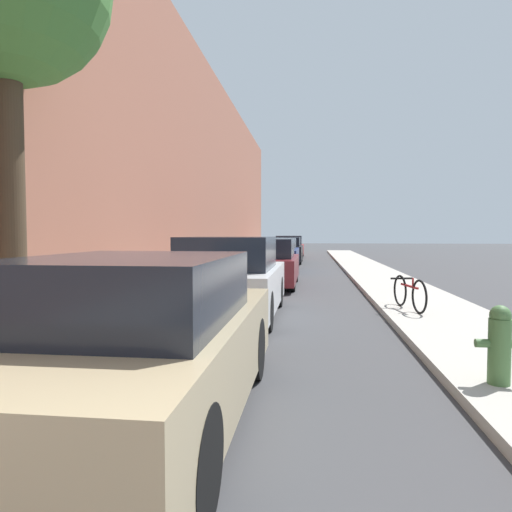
{
  "coord_description": "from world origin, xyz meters",
  "views": [
    {
      "loc": [
        0.54,
        2.01,
        1.57
      ],
      "look_at": [
        -0.7,
        12.07,
        1.07
      ],
      "focal_mm": 31.75,
      "sensor_mm": 36.0,
      "label": 1
    }
  ],
  "objects_px": {
    "parked_car_maroon": "(266,264)",
    "parked_car_black": "(285,251)",
    "parked_car_champagne": "(138,344)",
    "bicycle": "(409,293)",
    "parked_car_white": "(230,279)",
    "parked_car_red": "(290,247)",
    "parked_car_navy": "(276,255)",
    "fire_hydrant": "(500,344)"
  },
  "relations": [
    {
      "from": "parked_car_maroon",
      "to": "parked_car_black",
      "type": "xyz_separation_m",
      "value": [
        -0.05,
        10.75,
        -0.01
      ]
    },
    {
      "from": "parked_car_champagne",
      "to": "parked_car_maroon",
      "type": "bearing_deg",
      "value": 89.72
    },
    {
      "from": "parked_car_black",
      "to": "bicycle",
      "type": "height_order",
      "value": "parked_car_black"
    },
    {
      "from": "parked_car_champagne",
      "to": "parked_car_black",
      "type": "height_order",
      "value": "parked_car_champagne"
    },
    {
      "from": "parked_car_white",
      "to": "parked_car_red",
      "type": "xyz_separation_m",
      "value": [
        0.09,
        21.44,
        -0.04
      ]
    },
    {
      "from": "parked_car_white",
      "to": "parked_car_red",
      "type": "height_order",
      "value": "parked_car_white"
    },
    {
      "from": "parked_car_red",
      "to": "bicycle",
      "type": "xyz_separation_m",
      "value": [
        3.28,
        -20.95,
        -0.23
      ]
    },
    {
      "from": "parked_car_white",
      "to": "parked_car_maroon",
      "type": "xyz_separation_m",
      "value": [
        0.16,
        5.08,
        -0.04
      ]
    },
    {
      "from": "parked_car_maroon",
      "to": "parked_car_red",
      "type": "bearing_deg",
      "value": 90.24
    },
    {
      "from": "parked_car_navy",
      "to": "parked_car_red",
      "type": "xyz_separation_m",
      "value": [
        0.02,
        10.99,
        0.01
      ]
    },
    {
      "from": "parked_car_white",
      "to": "parked_car_maroon",
      "type": "height_order",
      "value": "parked_car_white"
    },
    {
      "from": "parked_car_black",
      "to": "bicycle",
      "type": "bearing_deg",
      "value": -77.99
    },
    {
      "from": "parked_car_navy",
      "to": "bicycle",
      "type": "height_order",
      "value": "parked_car_navy"
    },
    {
      "from": "parked_car_champagne",
      "to": "bicycle",
      "type": "xyz_separation_m",
      "value": [
        3.26,
        5.35,
        -0.22
      ]
    },
    {
      "from": "parked_car_champagne",
      "to": "parked_car_white",
      "type": "xyz_separation_m",
      "value": [
        -0.11,
        4.86,
        0.04
      ]
    },
    {
      "from": "parked_car_black",
      "to": "parked_car_red",
      "type": "distance_m",
      "value": 5.61
    },
    {
      "from": "parked_car_maroon",
      "to": "parked_car_navy",
      "type": "distance_m",
      "value": 5.37
    },
    {
      "from": "fire_hydrant",
      "to": "parked_car_white",
      "type": "bearing_deg",
      "value": 130.98
    },
    {
      "from": "parked_car_maroon",
      "to": "fire_hydrant",
      "type": "distance_m",
      "value": 9.45
    },
    {
      "from": "parked_car_maroon",
      "to": "parked_car_navy",
      "type": "xyz_separation_m",
      "value": [
        -0.09,
        5.37,
        -0.01
      ]
    },
    {
      "from": "parked_car_maroon",
      "to": "parked_car_champagne",
      "type": "bearing_deg",
      "value": -90.28
    },
    {
      "from": "parked_car_champagne",
      "to": "parked_car_black",
      "type": "distance_m",
      "value": 20.69
    },
    {
      "from": "parked_car_white",
      "to": "parked_car_black",
      "type": "bearing_deg",
      "value": 89.6
    },
    {
      "from": "parked_car_champagne",
      "to": "parked_car_maroon",
      "type": "distance_m",
      "value": 9.94
    },
    {
      "from": "parked_car_white",
      "to": "fire_hydrant",
      "type": "height_order",
      "value": "parked_car_white"
    },
    {
      "from": "parked_car_white",
      "to": "parked_car_navy",
      "type": "height_order",
      "value": "parked_car_white"
    },
    {
      "from": "parked_car_champagne",
      "to": "parked_car_black",
      "type": "xyz_separation_m",
      "value": [
        -0.0,
        20.69,
        -0.0
      ]
    },
    {
      "from": "parked_car_white",
      "to": "parked_car_champagne",
      "type": "bearing_deg",
      "value": -88.69
    },
    {
      "from": "parked_car_champagne",
      "to": "parked_car_red",
      "type": "relative_size",
      "value": 0.86
    },
    {
      "from": "parked_car_red",
      "to": "bicycle",
      "type": "bearing_deg",
      "value": -81.1
    },
    {
      "from": "bicycle",
      "to": "parked_car_red",
      "type": "bearing_deg",
      "value": 88.09
    },
    {
      "from": "parked_car_champagne",
      "to": "parked_car_black",
      "type": "relative_size",
      "value": 0.97
    },
    {
      "from": "parked_car_champagne",
      "to": "bicycle",
      "type": "relative_size",
      "value": 2.64
    },
    {
      "from": "parked_car_black",
      "to": "bicycle",
      "type": "relative_size",
      "value": 2.72
    },
    {
      "from": "parked_car_champagne",
      "to": "parked_car_maroon",
      "type": "relative_size",
      "value": 0.97
    },
    {
      "from": "parked_car_champagne",
      "to": "parked_car_red",
      "type": "height_order",
      "value": "parked_car_red"
    },
    {
      "from": "parked_car_black",
      "to": "parked_car_red",
      "type": "relative_size",
      "value": 0.89
    },
    {
      "from": "parked_car_champagne",
      "to": "bicycle",
      "type": "bearing_deg",
      "value": 58.62
    },
    {
      "from": "parked_car_white",
      "to": "parked_car_red",
      "type": "relative_size",
      "value": 0.87
    },
    {
      "from": "parked_car_maroon",
      "to": "bicycle",
      "type": "bearing_deg",
      "value": -55.01
    },
    {
      "from": "parked_car_black",
      "to": "parked_car_red",
      "type": "xyz_separation_m",
      "value": [
        -0.02,
        5.61,
        0.01
      ]
    },
    {
      "from": "parked_car_maroon",
      "to": "parked_car_black",
      "type": "height_order",
      "value": "parked_car_maroon"
    }
  ]
}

